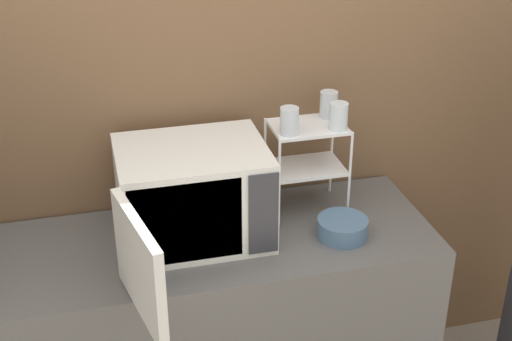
{
  "coord_description": "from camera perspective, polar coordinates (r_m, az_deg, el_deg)",
  "views": [
    {
      "loc": [
        -0.36,
        -1.81,
        2.27
      ],
      "look_at": [
        0.19,
        0.33,
        1.13
      ],
      "focal_mm": 50.0,
      "sensor_mm": 36.0,
      "label": 1
    }
  ],
  "objects": [
    {
      "name": "microwave",
      "position": [
        2.47,
        -5.24,
        -2.08
      ],
      "size": [
        0.54,
        0.8,
        0.34
      ],
      "color": "silver",
      "rests_on": "counter"
    },
    {
      "name": "glass_front_right",
      "position": [
        2.55,
        6.63,
        4.34
      ],
      "size": [
        0.07,
        0.07,
        0.1
      ],
      "color": "silver",
      "rests_on": "dish_rack"
    },
    {
      "name": "bowl",
      "position": [
        2.56,
        6.93,
        -4.6
      ],
      "size": [
        0.18,
        0.18,
        0.07
      ],
      "color": "slate",
      "rests_on": "counter"
    },
    {
      "name": "dish_rack",
      "position": [
        2.63,
        4.12,
        1.71
      ],
      "size": [
        0.28,
        0.21,
        0.34
      ],
      "color": "white",
      "rests_on": "counter"
    },
    {
      "name": "glass_back_right",
      "position": [
        2.65,
        5.84,
        5.29
      ],
      "size": [
        0.07,
        0.07,
        0.1
      ],
      "color": "silver",
      "rests_on": "dish_rack"
    },
    {
      "name": "glass_front_left",
      "position": [
        2.49,
        2.69,
        3.99
      ],
      "size": [
        0.07,
        0.07,
        0.1
      ],
      "color": "silver",
      "rests_on": "dish_rack"
    },
    {
      "name": "counter",
      "position": [
        2.81,
        -3.72,
        -13.26
      ],
      "size": [
        1.64,
        0.59,
        0.89
      ],
      "color": "#595654",
      "rests_on": "ground_plane"
    },
    {
      "name": "wall_back",
      "position": [
        2.65,
        -5.67,
        5.7
      ],
      "size": [
        8.0,
        0.06,
        2.6
      ],
      "color": "brown",
      "rests_on": "ground_plane"
    }
  ]
}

